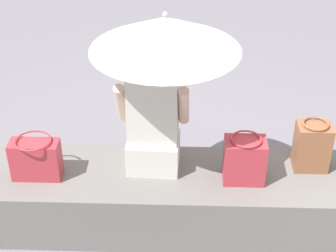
{
  "coord_description": "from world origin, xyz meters",
  "views": [
    {
      "loc": [
        -0.0,
        -2.85,
        2.64
      ],
      "look_at": [
        -0.1,
        0.04,
        0.77
      ],
      "focal_mm": 57.82,
      "sensor_mm": 36.0,
      "label": 1
    }
  ],
  "objects": [
    {
      "name": "person_seated",
      "position": [
        -0.2,
        0.08,
        0.81
      ],
      "size": [
        0.48,
        0.3,
        0.9
      ],
      "color": "beige",
      "rests_on": "stone_bench"
    },
    {
      "name": "ground_plane",
      "position": [
        0.0,
        0.0,
        0.0
      ],
      "size": [
        14.0,
        14.0,
        0.0
      ],
      "primitive_type": "plane",
      "color": "slate"
    },
    {
      "name": "shoulder_bag_spare",
      "position": [
        0.4,
        -0.04,
        0.58
      ],
      "size": [
        0.27,
        0.2,
        0.32
      ],
      "color": "#B2333D",
      "rests_on": "stone_bench"
    },
    {
      "name": "parasol",
      "position": [
        -0.12,
        0.08,
        1.39
      ],
      "size": [
        0.91,
        0.91,
        1.1
      ],
      "color": "#B7B7BC",
      "rests_on": "stone_bench"
    },
    {
      "name": "stone_bench",
      "position": [
        0.0,
        0.0,
        0.21
      ],
      "size": [
        2.87,
        0.63,
        0.42
      ],
      "primitive_type": "cube",
      "color": "slate",
      "rests_on": "ground"
    },
    {
      "name": "handbag_black",
      "position": [
        -0.95,
        -0.06,
        0.56
      ],
      "size": [
        0.32,
        0.23,
        0.29
      ],
      "color": "#B2333D",
      "rests_on": "stone_bench"
    },
    {
      "name": "tote_bag_canvas",
      "position": [
        0.85,
        0.11,
        0.59
      ],
      "size": [
        0.22,
        0.17,
        0.35
      ],
      "color": "brown",
      "rests_on": "stone_bench"
    }
  ]
}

